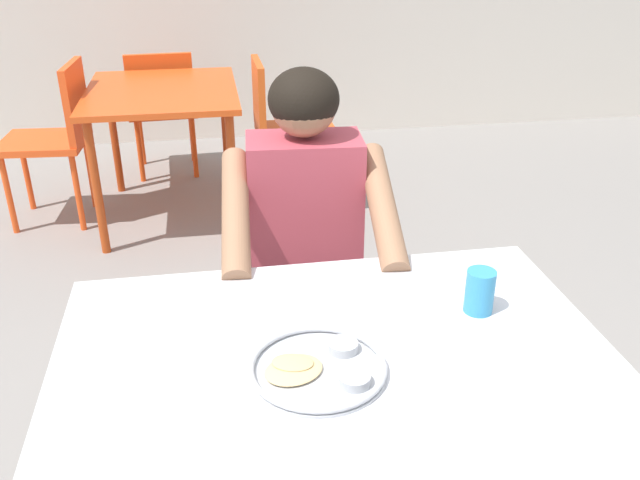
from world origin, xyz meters
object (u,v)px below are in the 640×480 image
(diner_foreground, at_px, (307,236))
(table_background_red, at_px, (163,105))
(thali_tray, at_px, (319,367))
(drinking_cup, at_px, (480,290))
(chair_red_far, at_px, (163,104))
(chair_red_left, at_px, (57,132))
(chair_foreground, at_px, (302,270))
(table_foreground, at_px, (337,385))
(chair_red_right, at_px, (282,124))

(diner_foreground, xyz_separation_m, table_background_red, (-0.50, 1.84, -0.07))
(diner_foreground, bearing_deg, thali_tray, -96.87)
(drinking_cup, bearing_deg, thali_tray, -157.89)
(table_background_red, bearing_deg, drinking_cup, -70.97)
(chair_red_far, bearing_deg, table_background_red, -86.28)
(chair_red_left, bearing_deg, chair_foreground, -57.13)
(chair_foreground, relative_size, table_background_red, 0.84)
(table_foreground, bearing_deg, chair_red_right, 85.94)
(drinking_cup, bearing_deg, diner_foreground, 121.25)
(thali_tray, xyz_separation_m, drinking_cup, (0.40, 0.16, 0.04))
(table_background_red, bearing_deg, table_foreground, -79.54)
(chair_red_far, bearing_deg, thali_tray, -81.87)
(table_foreground, distance_m, thali_tray, 0.11)
(table_foreground, xyz_separation_m, diner_foreground, (0.04, 0.65, 0.04))
(chair_red_far, bearing_deg, chair_foreground, -76.43)
(thali_tray, xyz_separation_m, table_background_red, (-0.41, 2.53, -0.11))
(chair_red_left, distance_m, chair_red_right, 1.20)
(chair_foreground, height_order, chair_red_far, chair_foreground)
(table_foreground, bearing_deg, chair_red_left, 112.10)
(drinking_cup, bearing_deg, table_background_red, 109.03)
(thali_tray, relative_size, diner_foreground, 0.24)
(diner_foreground, bearing_deg, drinking_cup, -58.75)
(drinking_cup, distance_m, chair_foreground, 0.87)
(table_background_red, distance_m, chair_red_left, 0.58)
(table_background_red, relative_size, chair_red_left, 1.11)
(diner_foreground, bearing_deg, chair_red_right, 85.66)
(thali_tray, relative_size, chair_red_left, 0.32)
(table_foreground, distance_m, chair_red_right, 2.49)
(diner_foreground, relative_size, chair_red_far, 1.48)
(thali_tray, bearing_deg, diner_foreground, 83.13)
(thali_tray, xyz_separation_m, chair_red_right, (0.22, 2.52, -0.25))
(drinking_cup, bearing_deg, table_foreground, -161.41)
(drinking_cup, height_order, chair_red_far, drinking_cup)
(chair_foreground, height_order, chair_red_left, chair_red_left)
(chair_red_right, xyz_separation_m, chair_red_far, (-0.68, 0.67, -0.03))
(chair_red_far, bearing_deg, drinking_cup, -74.15)
(table_foreground, xyz_separation_m, chair_red_left, (-1.03, 2.53, -0.16))
(table_background_red, xyz_separation_m, chair_red_right, (0.63, -0.01, -0.14))
(drinking_cup, bearing_deg, chair_red_right, 94.40)
(thali_tray, height_order, chair_red_left, chair_red_left)
(thali_tray, distance_m, table_background_red, 2.57)
(drinking_cup, bearing_deg, chair_red_left, 119.88)
(chair_red_left, bearing_deg, thali_tray, -69.13)
(table_foreground, relative_size, chair_foreground, 1.47)
(chair_red_left, xyz_separation_m, chair_red_far, (0.52, 0.62, -0.04))
(diner_foreground, height_order, chair_red_right, diner_foreground)
(chair_red_left, relative_size, chair_red_right, 1.02)
(diner_foreground, height_order, table_background_red, diner_foreground)
(drinking_cup, bearing_deg, chair_foreground, 112.53)
(chair_foreground, relative_size, diner_foreground, 0.68)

